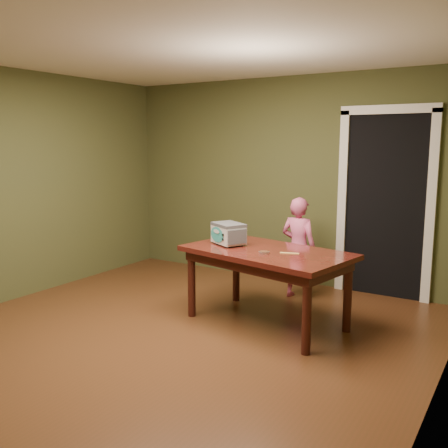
{
  "coord_description": "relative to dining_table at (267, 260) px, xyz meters",
  "views": [
    {
      "loc": [
        2.73,
        -3.33,
        1.79
      ],
      "look_at": [
        0.04,
        1.0,
        0.95
      ],
      "focal_mm": 40.0,
      "sensor_mm": 36.0,
      "label": 1
    }
  ],
  "objects": [
    {
      "name": "room_shell",
      "position": [
        -0.58,
        -0.93,
        1.06
      ],
      "size": [
        4.52,
        5.02,
        2.61
      ],
      "color": "#414625",
      "rests_on": "ground"
    },
    {
      "name": "floor",
      "position": [
        -0.58,
        -0.93,
        -0.65
      ],
      "size": [
        5.0,
        5.0,
        0.0
      ],
      "primitive_type": "plane",
      "color": "#4F2B16",
      "rests_on": "ground"
    },
    {
      "name": "doorway",
      "position": [
        0.72,
        1.85,
        0.41
      ],
      "size": [
        1.1,
        0.66,
        2.25
      ],
      "color": "black",
      "rests_on": "ground"
    },
    {
      "name": "toy_oven",
      "position": [
        -0.46,
        0.03,
        0.22
      ],
      "size": [
        0.42,
        0.37,
        0.22
      ],
      "rotation": [
        0.0,
        0.0,
        -0.5
      ],
      "color": "#4C4F54",
      "rests_on": "dining_table"
    },
    {
      "name": "spatula",
      "position": [
        0.26,
        -0.03,
        0.1
      ],
      "size": [
        0.18,
        0.08,
        0.01
      ],
      "primitive_type": "cube",
      "rotation": [
        0.0,
        0.0,
        0.29
      ],
      "color": "#FEDA6E",
      "rests_on": "dining_table"
    },
    {
      "name": "dining_table",
      "position": [
        0.0,
        0.0,
        0.0
      ],
      "size": [
        1.74,
        1.18,
        0.75
      ],
      "rotation": [
        0.0,
        0.0,
        -0.19
      ],
      "color": "#39110C",
      "rests_on": "floor"
    },
    {
      "name": "child",
      "position": [
        -0.07,
        0.95,
        -0.06
      ],
      "size": [
        0.45,
        0.31,
        1.18
      ],
      "primitive_type": "imported",
      "rotation": [
        0.0,
        0.0,
        3.06
      ],
      "color": "#D55784",
      "rests_on": "floor"
    },
    {
      "name": "baking_pan",
      "position": [
        0.05,
        -0.15,
        0.11
      ],
      "size": [
        0.1,
        0.1,
        0.02
      ],
      "color": "silver",
      "rests_on": "dining_table"
    }
  ]
}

